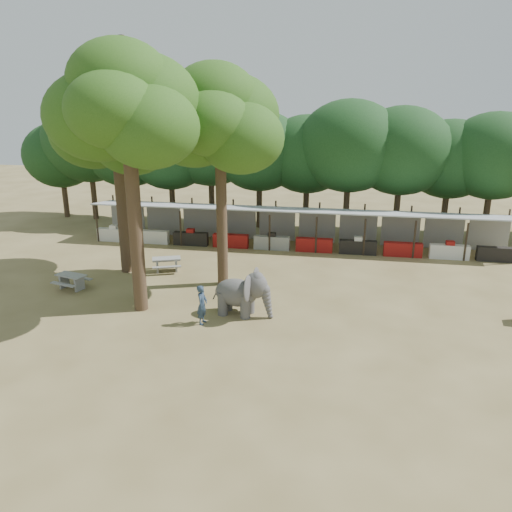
% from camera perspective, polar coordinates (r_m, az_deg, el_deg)
% --- Properties ---
extents(ground, '(100.00, 100.00, 0.00)m').
position_cam_1_polar(ground, '(21.12, 0.19, -9.37)').
color(ground, brown).
rests_on(ground, ground).
extents(vendor_stalls, '(28.00, 2.99, 2.80)m').
position_cam_1_polar(vendor_stalls, '(33.61, 4.44, 3.02)').
color(vendor_stalls, '#A2A5AB').
rests_on(vendor_stalls, ground).
extents(yard_tree_left, '(7.10, 6.90, 11.02)m').
position_cam_1_polar(yard_tree_left, '(28.64, -15.88, 14.16)').
color(yard_tree_left, '#332316').
rests_on(yard_tree_left, ground).
extents(yard_tree_center, '(7.10, 6.90, 12.04)m').
position_cam_1_polar(yard_tree_center, '(22.81, -14.70, 16.11)').
color(yard_tree_center, '#332316').
rests_on(yard_tree_center, ground).
extents(yard_tree_back, '(7.10, 6.90, 11.36)m').
position_cam_1_polar(yard_tree_back, '(25.59, -4.37, 15.20)').
color(yard_tree_back, '#332316').
rests_on(yard_tree_back, ground).
extents(backdrop_trees, '(46.46, 5.95, 8.33)m').
position_cam_1_polar(backdrop_trees, '(37.90, 5.47, 11.29)').
color(backdrop_trees, '#332316').
rests_on(backdrop_trees, ground).
extents(elephant, '(2.88, 2.17, 2.16)m').
position_cam_1_polar(elephant, '(22.88, -1.51, -4.22)').
color(elephant, '#444242').
rests_on(elephant, ground).
extents(handler, '(0.48, 0.68, 1.79)m').
position_cam_1_polar(handler, '(22.19, -6.18, -5.55)').
color(handler, '#26384C').
rests_on(handler, ground).
extents(picnic_table_near, '(1.90, 1.78, 0.79)m').
position_cam_1_polar(picnic_table_near, '(27.87, -20.34, -2.54)').
color(picnic_table_near, gray).
rests_on(picnic_table_near, ground).
extents(picnic_table_far, '(2.02, 1.93, 0.80)m').
position_cam_1_polar(picnic_table_far, '(29.28, -10.18, -0.74)').
color(picnic_table_far, gray).
rests_on(picnic_table_far, ground).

